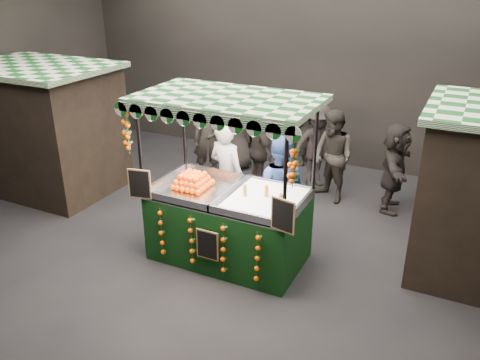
% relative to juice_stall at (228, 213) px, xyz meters
% --- Properties ---
extents(ground, '(12.00, 12.00, 0.00)m').
position_rel_juice_stall_xyz_m(ground, '(-0.33, -0.10, -0.83)').
color(ground, black).
rests_on(ground, ground).
extents(market_hall, '(12.10, 10.10, 5.05)m').
position_rel_juice_stall_xyz_m(market_hall, '(-0.33, -0.10, 2.55)').
color(market_hall, black).
rests_on(market_hall, ground).
extents(neighbour_stall_left, '(3.00, 2.20, 2.60)m').
position_rel_juice_stall_xyz_m(neighbour_stall_left, '(-4.73, 0.90, 0.48)').
color(neighbour_stall_left, black).
rests_on(neighbour_stall_left, ground).
extents(juice_stall, '(2.75, 1.62, 2.67)m').
position_rel_juice_stall_xyz_m(juice_stall, '(0.00, 0.00, 0.00)').
color(juice_stall, black).
rests_on(juice_stall, ground).
extents(vendor_grey, '(0.85, 0.67, 2.04)m').
position_rel_juice_stall_xyz_m(vendor_grey, '(-0.46, 0.86, 0.19)').
color(vendor_grey, gray).
rests_on(vendor_grey, ground).
extents(vendor_blue, '(1.03, 0.86, 1.89)m').
position_rel_juice_stall_xyz_m(vendor_blue, '(0.46, 0.97, 0.12)').
color(vendor_blue, navy).
rests_on(vendor_blue, ground).
extents(shopper_0, '(0.77, 0.71, 1.77)m').
position_rel_juice_stall_xyz_m(shopper_0, '(-1.97, 2.84, 0.06)').
color(shopper_0, '#282421').
rests_on(shopper_0, ground).
extents(shopper_1, '(1.14, 1.08, 1.86)m').
position_rel_juice_stall_xyz_m(shopper_1, '(0.84, 2.85, 0.10)').
color(shopper_1, '#2C2824').
rests_on(shopper_1, ground).
extents(shopper_2, '(1.02, 0.94, 1.68)m').
position_rel_juice_stall_xyz_m(shopper_2, '(-0.67, 2.72, 0.01)').
color(shopper_2, black).
rests_on(shopper_2, ground).
extents(shopper_3, '(1.29, 1.30, 1.80)m').
position_rel_juice_stall_xyz_m(shopper_3, '(0.34, 3.41, 0.07)').
color(shopper_3, black).
rests_on(shopper_3, ground).
extents(shopper_4, '(1.08, 1.06, 1.88)m').
position_rel_juice_stall_xyz_m(shopper_4, '(-1.62, 3.56, 0.11)').
color(shopper_4, '#292421').
rests_on(shopper_4, ground).
extents(shopper_5, '(0.67, 1.65, 1.74)m').
position_rel_juice_stall_xyz_m(shopper_5, '(2.01, 2.96, 0.04)').
color(shopper_5, black).
rests_on(shopper_5, ground).
extents(shopper_6, '(0.47, 0.65, 1.64)m').
position_rel_juice_stall_xyz_m(shopper_6, '(-0.31, 4.50, -0.01)').
color(shopper_6, '#282420').
rests_on(shopper_6, ground).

